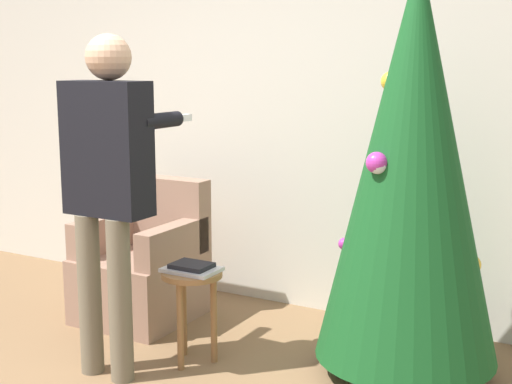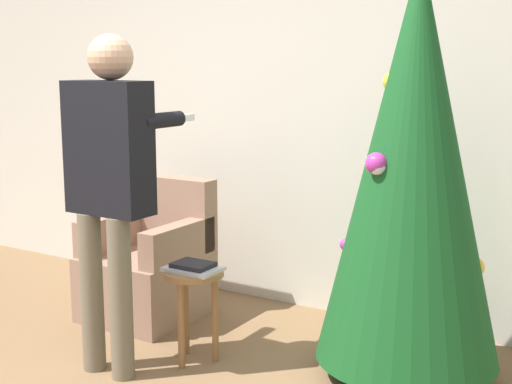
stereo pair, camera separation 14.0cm
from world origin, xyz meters
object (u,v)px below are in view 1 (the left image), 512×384
at_px(side_stool, 192,291).
at_px(person_standing, 108,173).
at_px(christmas_tree, 412,162).
at_px(armchair, 144,268).

bearing_deg(side_stool, person_standing, -134.05).
distance_m(christmas_tree, side_stool, 1.34).
bearing_deg(armchair, side_stool, -33.35).
bearing_deg(person_standing, side_stool, 45.95).
relative_size(armchair, side_stool, 1.70).
bearing_deg(person_standing, armchair, 117.25).
xyz_separation_m(armchair, side_stool, (0.68, -0.45, 0.09)).
distance_m(person_standing, side_stool, 0.78).
xyz_separation_m(christmas_tree, person_standing, (-1.35, -0.72, -0.06)).
xyz_separation_m(armchair, person_standing, (0.39, -0.75, 0.75)).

